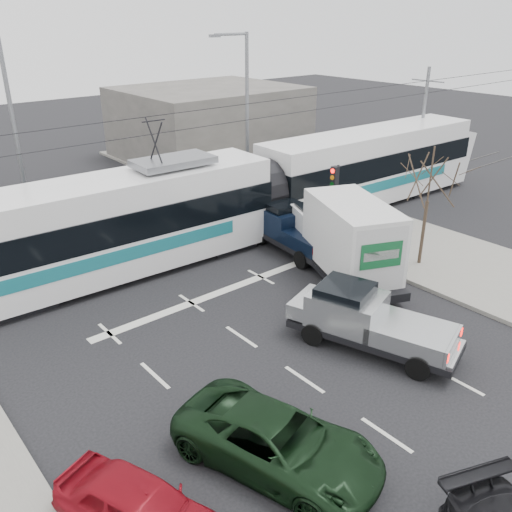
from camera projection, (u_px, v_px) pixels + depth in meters
ground at (343, 358)px, 16.99m from camera, size 120.00×120.00×0.00m
sidewalk_right at (491, 275)px, 22.22m from camera, size 6.00×60.00×0.15m
rails at (173, 257)px, 23.99m from camera, size 60.00×1.60×0.03m
building_right at (209, 122)px, 39.76m from camera, size 12.00×10.00×5.00m
bare_tree at (430, 180)px, 21.62m from camera, size 2.40×2.40×5.00m
traffic_signal at (335, 188)px, 24.19m from camera, size 0.44×0.44×3.60m
street_lamp_near at (244, 110)px, 28.95m from camera, size 2.38×0.25×9.00m
street_lamp_far at (11, 132)px, 23.64m from camera, size 2.38×0.25×9.00m
catenary at (167, 172)px, 22.39m from camera, size 60.00×0.20×7.00m
tram at (260, 191)px, 25.72m from camera, size 29.64×4.13×6.03m
silver_pickup at (364, 318)px, 17.31m from camera, size 3.43×5.71×1.96m
box_truck at (345, 239)px, 21.60m from camera, size 4.73×7.04×3.34m
navy_pickup at (291, 228)px, 24.37m from camera, size 2.33×5.08×2.07m
green_car at (278, 442)px, 12.72m from camera, size 3.73×5.55×1.41m
red_car at (141, 510)px, 11.03m from camera, size 2.86×4.21×1.33m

